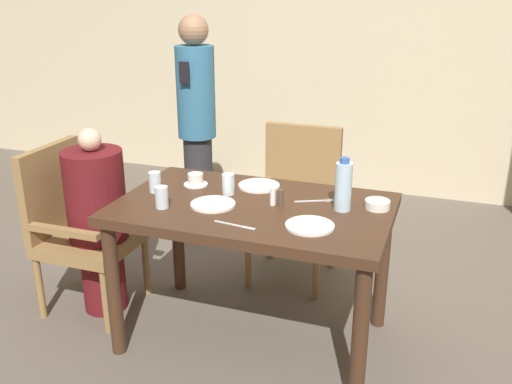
{
  "coord_description": "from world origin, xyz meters",
  "views": [
    {
      "loc": [
        0.86,
        -2.4,
        1.76
      ],
      "look_at": [
        0.0,
        0.04,
        0.8
      ],
      "focal_mm": 40.0,
      "sensor_mm": 36.0,
      "label": 1
    }
  ],
  "objects_px": {
    "standing_host": "(197,122)",
    "plate_main_left": "(259,186)",
    "diner_in_left_chair": "(98,220)",
    "bowl_small": "(377,204)",
    "glass_tall_far": "(155,182)",
    "glass_tall_mid": "(228,184)",
    "chair_left_side": "(77,224)",
    "glass_tall_near": "(162,197)",
    "plate_dessert_center": "(310,226)",
    "water_bottle": "(343,186)",
    "plate_main_right": "(213,204)",
    "chair_far_side": "(296,198)",
    "teacup_with_saucer": "(196,180)"
  },
  "relations": [
    {
      "from": "plate_main_left",
      "to": "teacup_with_saucer",
      "type": "distance_m",
      "value": 0.34
    },
    {
      "from": "diner_in_left_chair",
      "to": "glass_tall_near",
      "type": "xyz_separation_m",
      "value": [
        0.5,
        -0.18,
        0.26
      ]
    },
    {
      "from": "plate_main_left",
      "to": "plate_dessert_center",
      "type": "distance_m",
      "value": 0.57
    },
    {
      "from": "plate_main_left",
      "to": "glass_tall_near",
      "type": "height_order",
      "value": "glass_tall_near"
    },
    {
      "from": "teacup_with_saucer",
      "to": "bowl_small",
      "type": "relative_size",
      "value": 1.07
    },
    {
      "from": "glass_tall_near",
      "to": "glass_tall_mid",
      "type": "distance_m",
      "value": 0.36
    },
    {
      "from": "bowl_small",
      "to": "glass_tall_far",
      "type": "distance_m",
      "value": 1.11
    },
    {
      "from": "diner_in_left_chair",
      "to": "plate_main_left",
      "type": "distance_m",
      "value": 0.9
    },
    {
      "from": "glass_tall_mid",
      "to": "plate_main_right",
      "type": "bearing_deg",
      "value": -93.74
    },
    {
      "from": "plate_main_left",
      "to": "glass_tall_mid",
      "type": "bearing_deg",
      "value": -125.24
    },
    {
      "from": "plate_main_left",
      "to": "glass_tall_near",
      "type": "bearing_deg",
      "value": -127.87
    },
    {
      "from": "diner_in_left_chair",
      "to": "glass_tall_mid",
      "type": "bearing_deg",
      "value": 7.32
    },
    {
      "from": "plate_main_right",
      "to": "bowl_small",
      "type": "height_order",
      "value": "bowl_small"
    },
    {
      "from": "chair_left_side",
      "to": "water_bottle",
      "type": "distance_m",
      "value": 1.51
    },
    {
      "from": "standing_host",
      "to": "glass_tall_near",
      "type": "height_order",
      "value": "standing_host"
    },
    {
      "from": "standing_host",
      "to": "glass_tall_near",
      "type": "relative_size",
      "value": 14.81
    },
    {
      "from": "chair_left_side",
      "to": "standing_host",
      "type": "distance_m",
      "value": 1.21
    },
    {
      "from": "standing_host",
      "to": "diner_in_left_chair",
      "type": "bearing_deg",
      "value": -93.5
    },
    {
      "from": "teacup_with_saucer",
      "to": "standing_host",
      "type": "bearing_deg",
      "value": 114.64
    },
    {
      "from": "plate_main_left",
      "to": "diner_in_left_chair",
      "type": "bearing_deg",
      "value": -163.5
    },
    {
      "from": "plate_dessert_center",
      "to": "bowl_small",
      "type": "xyz_separation_m",
      "value": [
        0.25,
        0.32,
        0.01
      ]
    },
    {
      "from": "glass_tall_far",
      "to": "chair_far_side",
      "type": "bearing_deg",
      "value": 55.96
    },
    {
      "from": "chair_far_side",
      "to": "plate_main_right",
      "type": "height_order",
      "value": "chair_far_side"
    },
    {
      "from": "standing_host",
      "to": "plate_dessert_center",
      "type": "height_order",
      "value": "standing_host"
    },
    {
      "from": "standing_host",
      "to": "plate_main_left",
      "type": "bearing_deg",
      "value": -49.09
    },
    {
      "from": "plate_dessert_center",
      "to": "teacup_with_saucer",
      "type": "distance_m",
      "value": 0.78
    },
    {
      "from": "plate_main_right",
      "to": "glass_tall_near",
      "type": "relative_size",
      "value": 2.06
    },
    {
      "from": "glass_tall_far",
      "to": "glass_tall_mid",
      "type": "bearing_deg",
      "value": 14.56
    },
    {
      "from": "chair_left_side",
      "to": "teacup_with_saucer",
      "type": "distance_m",
      "value": 0.74
    },
    {
      "from": "chair_left_side",
      "to": "standing_host",
      "type": "xyz_separation_m",
      "value": [
        0.21,
        1.14,
        0.34
      ]
    },
    {
      "from": "diner_in_left_chair",
      "to": "bowl_small",
      "type": "distance_m",
      "value": 1.49
    },
    {
      "from": "glass_tall_near",
      "to": "teacup_with_saucer",
      "type": "bearing_deg",
      "value": 87.75
    },
    {
      "from": "glass_tall_far",
      "to": "standing_host",
      "type": "bearing_deg",
      "value": 104.68
    },
    {
      "from": "teacup_with_saucer",
      "to": "glass_tall_far",
      "type": "distance_m",
      "value": 0.22
    },
    {
      "from": "plate_main_right",
      "to": "glass_tall_far",
      "type": "xyz_separation_m",
      "value": [
        -0.35,
        0.08,
        0.05
      ]
    },
    {
      "from": "bowl_small",
      "to": "glass_tall_far",
      "type": "bearing_deg",
      "value": -172.35
    },
    {
      "from": "bowl_small",
      "to": "glass_tall_far",
      "type": "relative_size",
      "value": 1.13
    },
    {
      "from": "chair_far_side",
      "to": "standing_host",
      "type": "distance_m",
      "value": 0.96
    },
    {
      "from": "chair_far_side",
      "to": "plate_dessert_center",
      "type": "relative_size",
      "value": 4.3
    },
    {
      "from": "plate_main_left",
      "to": "plate_dessert_center",
      "type": "height_order",
      "value": "same"
    },
    {
      "from": "water_bottle",
      "to": "glass_tall_near",
      "type": "xyz_separation_m",
      "value": [
        -0.81,
        -0.26,
        -0.07
      ]
    },
    {
      "from": "teacup_with_saucer",
      "to": "plate_main_right",
      "type": "bearing_deg",
      "value": -49.49
    },
    {
      "from": "standing_host",
      "to": "teacup_with_saucer",
      "type": "relative_size",
      "value": 12.28
    },
    {
      "from": "water_bottle",
      "to": "plate_main_right",
      "type": "bearing_deg",
      "value": -165.73
    },
    {
      "from": "glass_tall_near",
      "to": "chair_far_side",
      "type": "bearing_deg",
      "value": 67.87
    },
    {
      "from": "chair_left_side",
      "to": "glass_tall_far",
      "type": "xyz_separation_m",
      "value": [
        0.51,
        -0.0,
        0.3
      ]
    },
    {
      "from": "standing_host",
      "to": "glass_tall_far",
      "type": "height_order",
      "value": "standing_host"
    },
    {
      "from": "plate_dessert_center",
      "to": "teacup_with_saucer",
      "type": "bearing_deg",
      "value": 154.8
    },
    {
      "from": "plate_dessert_center",
      "to": "glass_tall_near",
      "type": "relative_size",
      "value": 2.06
    },
    {
      "from": "chair_left_side",
      "to": "glass_tall_mid",
      "type": "bearing_deg",
      "value": 6.14
    }
  ]
}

